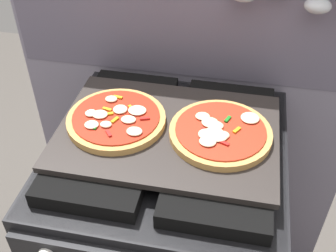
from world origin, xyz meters
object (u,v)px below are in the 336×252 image
(baking_tray, at_px, (168,132))
(pizza_left, at_px, (117,119))
(stove, at_px, (168,241))
(pizza_right, at_px, (220,132))

(baking_tray, xyz_separation_m, pizza_left, (-0.13, 0.00, 0.02))
(stove, relative_size, pizza_left, 3.64)
(stove, distance_m, pizza_left, 0.50)
(stove, height_order, baking_tray, baking_tray)
(stove, bearing_deg, pizza_left, 178.78)
(stove, relative_size, pizza_right, 3.64)
(baking_tray, relative_size, pizza_left, 2.18)
(baking_tray, relative_size, pizza_right, 2.18)
(pizza_left, bearing_deg, baking_tray, -0.51)
(baking_tray, bearing_deg, stove, -90.00)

